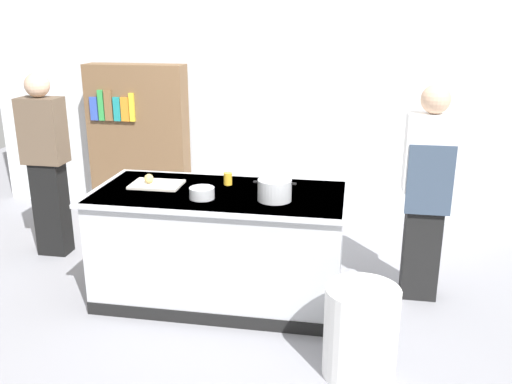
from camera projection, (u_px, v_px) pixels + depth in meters
ground_plane at (222, 296)px, 4.54m from camera, size 10.00×10.00×0.00m
back_wall at (264, 82)px, 6.05m from camera, size 6.40×0.12×3.00m
counter_island at (221, 244)px, 4.40m from camera, size 1.98×0.98×0.90m
cutting_board at (157, 185)px, 4.42m from camera, size 0.40×0.28×0.02m
onion at (149, 179)px, 4.41m from camera, size 0.07×0.07×0.07m
stock_pot at (275, 190)px, 4.05m from camera, size 0.32×0.25×0.16m
mixing_bowl at (202, 193)px, 4.10m from camera, size 0.19×0.19×0.08m
juice_cup at (228, 179)px, 4.43m from camera, size 0.07×0.07×0.10m
trash_bin at (361, 332)px, 3.47m from camera, size 0.47×0.47×0.60m
person_chef at (427, 189)px, 4.28m from camera, size 0.38×0.25×1.72m
person_guest at (46, 161)px, 5.11m from camera, size 0.38×0.24×1.72m
bookshelf at (139, 141)px, 6.20m from camera, size 1.10×0.31×1.70m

